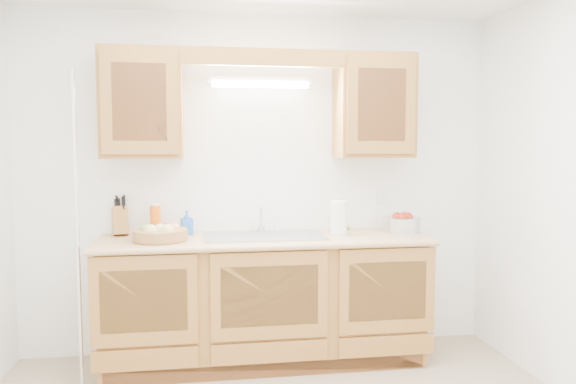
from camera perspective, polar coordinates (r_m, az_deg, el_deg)
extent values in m
cube|color=white|center=(4.21, -2.90, 0.81)|extent=(3.50, 0.02, 2.50)
cube|color=white|center=(1.29, 11.18, -8.25)|extent=(3.50, 0.02, 2.50)
cube|color=#A87131|center=(4.06, -2.41, -10.97)|extent=(2.20, 0.60, 0.86)
cube|color=tan|center=(3.95, -2.40, -4.87)|extent=(2.30, 0.63, 0.04)
cube|color=#A87131|center=(4.05, -14.60, 8.65)|extent=(0.55, 0.33, 0.75)
cube|color=#A87131|center=(4.22, 8.71, 8.58)|extent=(0.55, 0.33, 0.75)
cube|color=#A87131|center=(3.94, -2.48, 13.51)|extent=(2.20, 0.05, 0.12)
cylinder|color=white|center=(4.13, -2.80, 10.87)|extent=(0.70, 0.05, 0.05)
cube|color=white|center=(4.16, -2.85, 11.24)|extent=(0.76, 0.06, 0.05)
cube|color=#9E9EA3|center=(3.96, -2.44, -4.49)|extent=(0.84, 0.46, 0.01)
cube|color=#9E9EA3|center=(3.96, -5.47, -5.74)|extent=(0.39, 0.40, 0.16)
cube|color=#9E9EA3|center=(4.01, 0.57, -5.59)|extent=(0.39, 0.40, 0.16)
cylinder|color=silver|center=(4.16, -2.75, -3.82)|extent=(0.06, 0.06, 0.04)
cylinder|color=silver|center=(4.15, -2.75, -2.73)|extent=(0.02, 0.02, 0.16)
cylinder|color=silver|center=(4.08, -2.68, -1.57)|extent=(0.02, 0.12, 0.02)
cylinder|color=white|center=(4.16, -1.11, -3.24)|extent=(0.03, 0.03, 0.12)
cylinder|color=silver|center=(3.74, -20.61, -3.85)|extent=(0.03, 0.03, 2.00)
cube|color=white|center=(4.41, 9.47, -0.37)|extent=(0.08, 0.01, 0.12)
cylinder|color=#A07940|center=(3.87, -12.85, -4.26)|extent=(0.38, 0.38, 0.07)
sphere|color=#D8C67F|center=(3.83, -13.81, -3.88)|extent=(0.09, 0.09, 0.09)
sphere|color=#D8C67F|center=(3.82, -12.16, -3.89)|extent=(0.09, 0.09, 0.09)
sphere|color=tan|center=(3.90, -11.49, -3.70)|extent=(0.08, 0.08, 0.08)
sphere|color=#A22412|center=(3.93, -13.09, -3.69)|extent=(0.08, 0.08, 0.08)
sphere|color=#72A53F|center=(3.91, -14.31, -3.76)|extent=(0.08, 0.08, 0.08)
sphere|color=#D8C67F|center=(3.86, -12.87, -3.81)|extent=(0.09, 0.09, 0.09)
sphere|color=#A22412|center=(3.96, -12.33, -3.63)|extent=(0.08, 0.08, 0.08)
cube|color=#A87131|center=(4.18, -16.69, -2.85)|extent=(0.14, 0.19, 0.23)
cylinder|color=black|center=(4.16, -17.14, -1.25)|extent=(0.02, 0.04, 0.08)
cylinder|color=black|center=(4.15, -16.76, -1.19)|extent=(0.02, 0.04, 0.08)
cylinder|color=black|center=(4.15, -16.39, -1.14)|extent=(0.02, 0.04, 0.08)
cylinder|color=black|center=(4.19, -16.94, -1.04)|extent=(0.02, 0.04, 0.08)
cylinder|color=black|center=(4.18, -16.45, -0.98)|extent=(0.02, 0.04, 0.08)
cylinder|color=black|center=(4.22, -17.02, -0.89)|extent=(0.02, 0.04, 0.08)
cylinder|color=black|center=(4.21, -16.28, -0.83)|extent=(0.02, 0.04, 0.08)
cylinder|color=orange|center=(4.12, -13.32, -2.79)|extent=(0.07, 0.07, 0.21)
cylinder|color=white|center=(4.11, -13.35, -1.25)|extent=(0.07, 0.07, 0.01)
imported|color=blue|center=(4.10, -10.25, -3.07)|extent=(0.10, 0.10, 0.17)
cube|color=#CC333F|center=(4.30, 5.49, -3.79)|extent=(0.11, 0.07, 0.01)
cube|color=green|center=(4.30, 5.49, -3.66)|extent=(0.11, 0.07, 0.02)
cylinder|color=silver|center=(4.05, 5.19, -4.27)|extent=(0.14, 0.14, 0.01)
cylinder|color=silver|center=(4.04, 5.21, -2.38)|extent=(0.02, 0.02, 0.28)
cylinder|color=white|center=(4.04, 5.21, -2.57)|extent=(0.13, 0.13, 0.24)
sphere|color=silver|center=(4.02, 5.22, -0.41)|extent=(0.02, 0.02, 0.02)
cylinder|color=silver|center=(4.25, 11.43, -3.25)|extent=(0.36, 0.36, 0.11)
sphere|color=#A22412|center=(4.23, 11.02, -2.54)|extent=(0.08, 0.08, 0.08)
sphere|color=#A22412|center=(4.27, 11.75, -2.48)|extent=(0.08, 0.08, 0.08)
sphere|color=#A22412|center=(4.21, 11.59, -2.58)|extent=(0.08, 0.08, 0.08)
sphere|color=#A22412|center=(4.24, 12.10, -2.54)|extent=(0.08, 0.08, 0.08)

